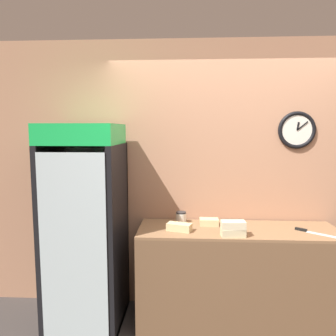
{
  "coord_description": "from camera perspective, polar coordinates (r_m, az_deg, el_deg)",
  "views": [
    {
      "loc": [
        -0.48,
        -2.12,
        1.83
      ],
      "look_at": [
        -0.65,
        0.89,
        1.47
      ],
      "focal_mm": 35.0,
      "sensor_mm": 36.0,
      "label": 1
    }
  ],
  "objects": [
    {
      "name": "sandwich_flat_left",
      "position": [
        3.19,
        7.15,
        -9.3
      ],
      "size": [
        0.18,
        0.12,
        0.06
      ],
      "color": "tan",
      "rests_on": "prep_counter"
    },
    {
      "name": "prep_counter",
      "position": [
        3.3,
        11.92,
        -17.92
      ],
      "size": [
        1.84,
        0.59,
        0.91
      ],
      "color": "brown",
      "rests_on": "ground_plane"
    },
    {
      "name": "beverage_cooler",
      "position": [
        3.19,
        -13.87,
        -8.0
      ],
      "size": [
        0.66,
        0.72,
        1.87
      ],
      "color": "black",
      "rests_on": "ground_plane"
    },
    {
      "name": "sandwich_stack_bottom",
      "position": [
        2.91,
        11.26,
        -10.96
      ],
      "size": [
        0.21,
        0.13,
        0.07
      ],
      "color": "beige",
      "rests_on": "prep_counter"
    },
    {
      "name": "sandwich_stack_middle",
      "position": [
        2.89,
        11.29,
        -9.69
      ],
      "size": [
        0.21,
        0.12,
        0.07
      ],
      "color": "beige",
      "rests_on": "sandwich_stack_bottom"
    },
    {
      "name": "wall_back",
      "position": [
        3.38,
        11.49,
        -1.43
      ],
      "size": [
        5.2,
        0.09,
        2.7
      ],
      "color": "#AD7A5B",
      "rests_on": "ground_plane"
    },
    {
      "name": "sandwich_flat_right",
      "position": [
        3.0,
        1.97,
        -10.24
      ],
      "size": [
        0.24,
        0.16,
        0.07
      ],
      "color": "tan",
      "rests_on": "prep_counter"
    },
    {
      "name": "condiment_jar",
      "position": [
        3.25,
        2.28,
        -8.57
      ],
      "size": [
        0.11,
        0.11,
        0.11
      ],
      "color": "silver",
      "rests_on": "prep_counter"
    },
    {
      "name": "chefs_knife",
      "position": [
        3.22,
        23.44,
        -10.12
      ],
      "size": [
        0.3,
        0.24,
        0.02
      ],
      "color": "silver",
      "rests_on": "prep_counter"
    }
  ]
}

